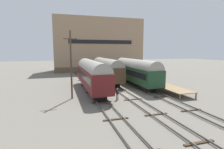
{
  "coord_description": "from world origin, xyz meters",
  "views": [
    {
      "loc": [
        -9.57,
        -24.65,
        6.76
      ],
      "look_at": [
        0.0,
        7.22,
        2.2
      ],
      "focal_mm": 28.0,
      "sensor_mm": 36.0,
      "label": 1
    }
  ],
  "objects_px": {
    "train_car_maroon": "(92,74)",
    "bench": "(155,80)",
    "train_car_brown": "(106,69)",
    "person_worker": "(117,93)",
    "train_car_green": "(135,71)",
    "utility_pole": "(71,64)"
  },
  "relations": [
    {
      "from": "train_car_maroon",
      "to": "train_car_brown",
      "type": "height_order",
      "value": "train_car_maroon"
    },
    {
      "from": "train_car_green",
      "to": "train_car_brown",
      "type": "distance_m",
      "value": 6.78
    },
    {
      "from": "bench",
      "to": "utility_pole",
      "type": "relative_size",
      "value": 0.15
    },
    {
      "from": "train_car_brown",
      "to": "bench",
      "type": "height_order",
      "value": "train_car_brown"
    },
    {
      "from": "train_car_maroon",
      "to": "train_car_green",
      "type": "xyz_separation_m",
      "value": [
        8.95,
        2.24,
        -0.05
      ]
    },
    {
      "from": "train_car_green",
      "to": "bench",
      "type": "distance_m",
      "value": 4.2
    },
    {
      "from": "utility_pole",
      "to": "bench",
      "type": "bearing_deg",
      "value": 11.8
    },
    {
      "from": "bench",
      "to": "train_car_green",
      "type": "bearing_deg",
      "value": 130.71
    },
    {
      "from": "train_car_maroon",
      "to": "train_car_green",
      "type": "relative_size",
      "value": 1.03
    },
    {
      "from": "train_car_maroon",
      "to": "person_worker",
      "type": "height_order",
      "value": "train_car_maroon"
    },
    {
      "from": "train_car_maroon",
      "to": "person_worker",
      "type": "relative_size",
      "value": 9.92
    },
    {
      "from": "utility_pole",
      "to": "train_car_maroon",
      "type": "bearing_deg",
      "value": 47.38
    },
    {
      "from": "person_worker",
      "to": "train_car_brown",
      "type": "bearing_deg",
      "value": 81.18
    },
    {
      "from": "train_car_brown",
      "to": "train_car_green",
      "type": "bearing_deg",
      "value": -48.68
    },
    {
      "from": "train_car_maroon",
      "to": "train_car_green",
      "type": "bearing_deg",
      "value": 14.06
    },
    {
      "from": "train_car_maroon",
      "to": "bench",
      "type": "height_order",
      "value": "train_car_maroon"
    },
    {
      "from": "train_car_green",
      "to": "train_car_brown",
      "type": "xyz_separation_m",
      "value": [
        -4.48,
        5.09,
        0.01
      ]
    },
    {
      "from": "train_car_brown",
      "to": "bench",
      "type": "distance_m",
      "value": 10.82
    },
    {
      "from": "train_car_maroon",
      "to": "person_worker",
      "type": "bearing_deg",
      "value": -70.03
    },
    {
      "from": "person_worker",
      "to": "train_car_green",
      "type": "bearing_deg",
      "value": 52.69
    },
    {
      "from": "train_car_maroon",
      "to": "utility_pole",
      "type": "relative_size",
      "value": 1.72
    },
    {
      "from": "train_car_maroon",
      "to": "train_car_brown",
      "type": "distance_m",
      "value": 8.59
    }
  ]
}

